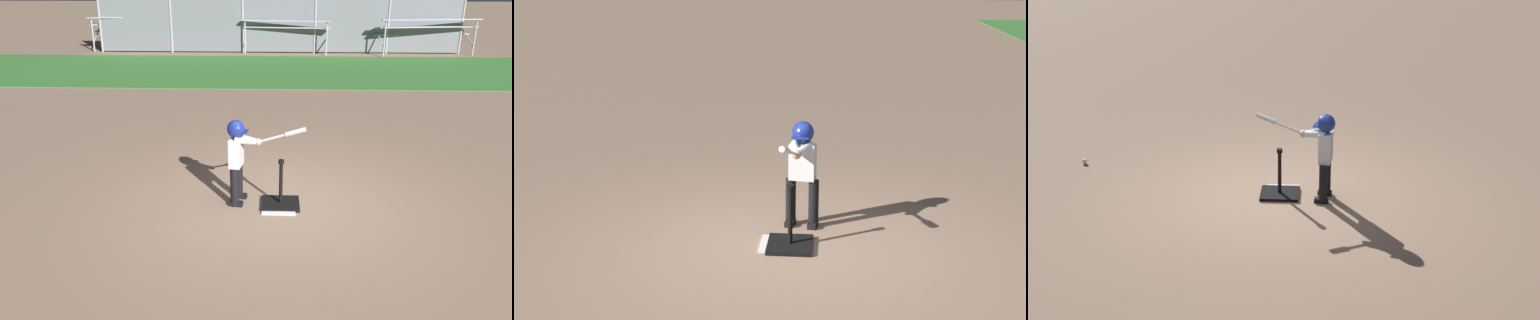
{
  "view_description": "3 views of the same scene",
  "coord_description": "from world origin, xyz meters",
  "views": [
    {
      "loc": [
        -0.13,
        -6.06,
        2.98
      ],
      "look_at": [
        -0.36,
        -0.03,
        0.66
      ],
      "focal_mm": 35.0,
      "sensor_mm": 36.0,
      "label": 1
    },
    {
      "loc": [
        6.61,
        0.43,
        2.79
      ],
      "look_at": [
        -0.35,
        -0.23,
        0.81
      ],
      "focal_mm": 50.0,
      "sensor_mm": 36.0,
      "label": 2
    },
    {
      "loc": [
        -0.6,
        8.6,
        3.88
      ],
      "look_at": [
        -0.1,
        0.27,
        0.6
      ],
      "focal_mm": 50.0,
      "sensor_mm": 36.0,
      "label": 3
    }
  ],
  "objects": [
    {
      "name": "ground_plane",
      "position": [
        0.0,
        0.0,
        0.0
      ],
      "size": [
        90.0,
        90.0,
        0.0
      ],
      "primitive_type": "plane",
      "color": "#93755B"
    },
    {
      "name": "home_plate",
      "position": [
        -0.06,
        -0.08,
        0.01
      ],
      "size": [
        0.44,
        0.44,
        0.02
      ],
      "primitive_type": "cube",
      "rotation": [
        0.0,
        0.0,
        0.0
      ],
      "color": "white",
      "rests_on": "ground_plane"
    },
    {
      "name": "batting_tee",
      "position": [
        -0.03,
        -0.0,
        0.07
      ],
      "size": [
        0.5,
        0.45,
        0.65
      ],
      "color": "black",
      "rests_on": "ground_plane"
    },
    {
      "name": "batter_child",
      "position": [
        -0.59,
        0.08,
        0.73
      ],
      "size": [
        1.03,
        0.37,
        1.16
      ],
      "color": "black",
      "rests_on": "ground_plane"
    }
  ]
}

